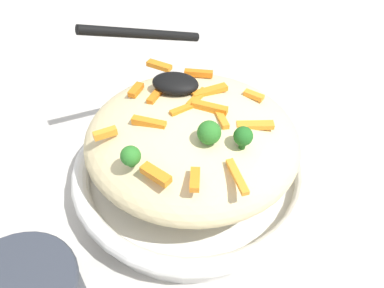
# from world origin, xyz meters

# --- Properties ---
(ground_plane) EXTENTS (2.40, 2.40, 0.00)m
(ground_plane) POSITION_xyz_m (0.00, 0.00, 0.00)
(ground_plane) COLOR beige
(serving_bowl) EXTENTS (0.30, 0.30, 0.05)m
(serving_bowl) POSITION_xyz_m (0.00, 0.00, 0.03)
(serving_bowl) COLOR white
(serving_bowl) RESTS_ON ground_plane
(pasta_mound) EXTENTS (0.25, 0.24, 0.08)m
(pasta_mound) POSITION_xyz_m (0.00, 0.00, 0.09)
(pasta_mound) COLOR beige
(pasta_mound) RESTS_ON serving_bowl
(carrot_piece_0) EXTENTS (0.01, 0.03, 0.01)m
(carrot_piece_0) POSITION_xyz_m (-0.03, 0.09, 0.12)
(carrot_piece_0) COLOR orange
(carrot_piece_0) RESTS_ON pasta_mound
(carrot_piece_1) EXTENTS (0.04, 0.02, 0.01)m
(carrot_piece_1) POSITION_xyz_m (0.07, -0.08, 0.12)
(carrot_piece_1) COLOR orange
(carrot_piece_1) RESTS_ON pasta_mound
(carrot_piece_2) EXTENTS (0.04, 0.01, 0.01)m
(carrot_piece_2) POSITION_xyz_m (0.01, -0.08, 0.12)
(carrot_piece_2) COLOR orange
(carrot_piece_2) RESTS_ON pasta_mound
(carrot_piece_3) EXTENTS (0.03, 0.03, 0.01)m
(carrot_piece_3) POSITION_xyz_m (0.01, 0.00, 0.13)
(carrot_piece_3) COLOR orange
(carrot_piece_3) RESTS_ON pasta_mound
(carrot_piece_4) EXTENTS (0.02, 0.02, 0.01)m
(carrot_piece_4) POSITION_xyz_m (0.08, 0.06, 0.12)
(carrot_piece_4) COLOR orange
(carrot_piece_4) RESTS_ON pasta_mound
(carrot_piece_5) EXTENTS (0.02, 0.04, 0.01)m
(carrot_piece_5) POSITION_xyz_m (0.00, -0.02, 0.13)
(carrot_piece_5) COLOR orange
(carrot_piece_5) RESTS_ON pasta_mound
(carrot_piece_6) EXTENTS (0.04, 0.04, 0.01)m
(carrot_piece_6) POSITION_xyz_m (-0.01, -0.04, 0.13)
(carrot_piece_6) COLOR orange
(carrot_piece_6) RESTS_ON pasta_mound
(carrot_piece_7) EXTENTS (0.01, 0.03, 0.01)m
(carrot_piece_7) POSITION_xyz_m (0.08, -0.03, 0.12)
(carrot_piece_7) COLOR orange
(carrot_piece_7) RESTS_ON pasta_mound
(carrot_piece_8) EXTENTS (0.02, 0.03, 0.01)m
(carrot_piece_8) POSITION_xyz_m (-0.03, 0.01, 0.13)
(carrot_piece_8) COLOR orange
(carrot_piece_8) RESTS_ON pasta_mound
(carrot_piece_9) EXTENTS (0.01, 0.04, 0.01)m
(carrot_piece_9) POSITION_xyz_m (0.05, -0.02, 0.13)
(carrot_piece_9) COLOR orange
(carrot_piece_9) RESTS_ON pasta_mound
(carrot_piece_10) EXTENTS (0.04, 0.01, 0.01)m
(carrot_piece_10) POSITION_xyz_m (0.04, 0.03, 0.13)
(carrot_piece_10) COLOR orange
(carrot_piece_10) RESTS_ON pasta_mound
(carrot_piece_11) EXTENTS (0.03, 0.02, 0.01)m
(carrot_piece_11) POSITION_xyz_m (-0.06, -0.05, 0.12)
(carrot_piece_11) COLOR orange
(carrot_piece_11) RESTS_ON pasta_mound
(carrot_piece_12) EXTENTS (0.03, 0.02, 0.01)m
(carrot_piece_12) POSITION_xyz_m (0.01, 0.10, 0.12)
(carrot_piece_12) COLOR orange
(carrot_piece_12) RESTS_ON pasta_mound
(carrot_piece_13) EXTENTS (0.03, 0.04, 0.01)m
(carrot_piece_13) POSITION_xyz_m (-0.06, 0.08, 0.12)
(carrot_piece_13) COLOR orange
(carrot_piece_13) RESTS_ON pasta_mound
(carrot_piece_14) EXTENTS (0.04, 0.02, 0.01)m
(carrot_piece_14) POSITION_xyz_m (-0.07, 0.00, 0.12)
(carrot_piece_14) COLOR orange
(carrot_piece_14) RESTS_ON pasta_mound
(carrot_piece_15) EXTENTS (0.04, 0.01, 0.01)m
(carrot_piece_15) POSITION_xyz_m (-0.02, -0.01, 0.13)
(carrot_piece_15) COLOR orange
(carrot_piece_15) RESTS_ON pasta_mound
(broccoli_floret_0) EXTENTS (0.02, 0.02, 0.03)m
(broccoli_floret_0) POSITION_xyz_m (-0.03, 0.04, 0.14)
(broccoli_floret_0) COLOR #296820
(broccoli_floret_0) RESTS_ON pasta_mound
(broccoli_floret_1) EXTENTS (0.02, 0.02, 0.03)m
(broccoli_floret_1) POSITION_xyz_m (-0.06, 0.04, 0.14)
(broccoli_floret_1) COLOR #205B1C
(broccoli_floret_1) RESTS_ON pasta_mound
(broccoli_floret_2) EXTENTS (0.02, 0.02, 0.02)m
(broccoli_floret_2) POSITION_xyz_m (0.04, 0.09, 0.13)
(broccoli_floret_2) COLOR #296820
(broccoli_floret_2) RESTS_ON pasta_mound
(serving_spoon) EXTENTS (0.15, 0.14, 0.07)m
(serving_spoon) POSITION_xyz_m (0.05, -0.06, 0.14)
(serving_spoon) COLOR black
(serving_spoon) RESTS_ON pasta_mound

